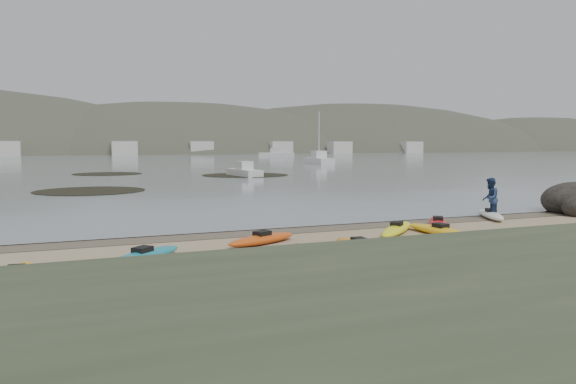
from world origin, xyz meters
name	(u,v)px	position (x,y,z in m)	size (l,w,h in m)	color
ground	(288,228)	(0.00, 0.00, 0.00)	(600.00, 600.00, 0.00)	tan
wet_sand	(291,229)	(0.00, -0.30, 0.00)	(60.00, 60.00, 0.00)	brown
water	(73,150)	(0.00, 300.00, 0.01)	(1200.00, 1200.00, 0.00)	slate
kayaks	(333,241)	(-0.04, -4.16, 0.17)	(21.28, 10.74, 0.34)	#FFAF15
person_east	(490,198)	(9.73, -0.88, 0.95)	(0.92, 0.72, 1.90)	navy
kelp_mats	(167,178)	(1.37, 34.30, 0.03)	(25.18, 30.62, 0.04)	black
moored_boats	(138,160)	(4.47, 78.10, 0.59)	(86.51, 82.36, 1.35)	silver
far_hills	(190,193)	(39.38, 193.97, -15.93)	(550.00, 135.00, 80.00)	#384235
far_town	(111,148)	(6.00, 145.00, 2.00)	(199.00, 5.00, 4.00)	beige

